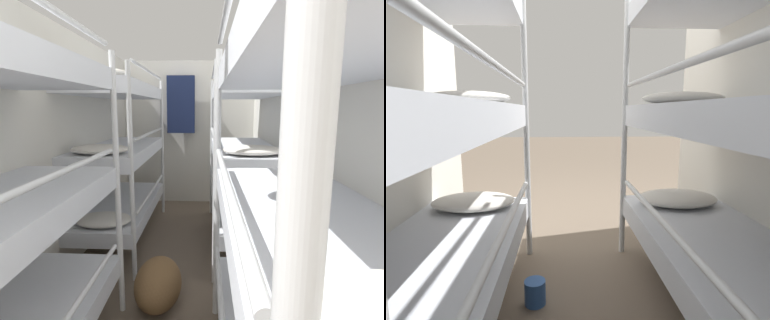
# 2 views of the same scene
# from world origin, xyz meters

# --- Properties ---
(ground_plane) EXTENTS (20.00, 20.00, 0.00)m
(ground_plane) POSITION_xyz_m (0.00, 0.00, 0.00)
(ground_plane) COLOR #6B5B4C
(bunk_stack_left_near) EXTENTS (0.72, 1.91, 2.01)m
(bunk_stack_left_near) POSITION_xyz_m (-0.71, 1.44, 1.10)
(bunk_stack_left_near) COLOR silver
(bunk_stack_left_near) RESTS_ON ground_plane
(bunk_stack_right_near) EXTENTS (0.72, 1.91, 2.01)m
(bunk_stack_right_near) POSITION_xyz_m (0.71, 1.44, 1.10)
(bunk_stack_right_near) COLOR silver
(bunk_stack_right_near) RESTS_ON ground_plane
(tin_can) EXTENTS (0.12, 0.12, 0.14)m
(tin_can) POSITION_xyz_m (0.27, 1.20, 0.07)
(tin_can) COLOR #2D569E
(tin_can) RESTS_ON ground_plane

